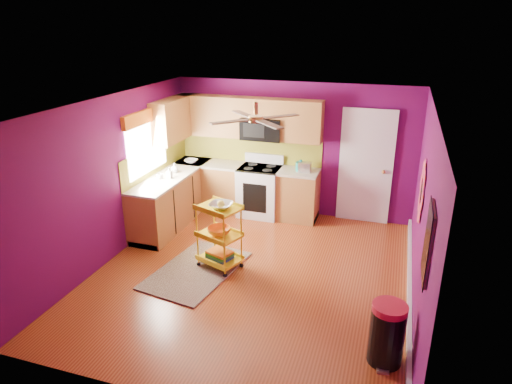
% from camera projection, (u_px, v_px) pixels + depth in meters
% --- Properties ---
extents(ground, '(5.00, 5.00, 0.00)m').
position_uv_depth(ground, '(252.00, 274.00, 6.75)').
color(ground, maroon).
rests_on(ground, ground).
extents(room_envelope, '(4.54, 5.04, 2.52)m').
position_uv_depth(room_envelope, '(253.00, 169.00, 6.16)').
color(room_envelope, '#580A4A').
rests_on(room_envelope, ground).
extents(lower_cabinets, '(2.81, 2.31, 0.94)m').
position_uv_depth(lower_cabinets, '(214.00, 195.00, 8.59)').
color(lower_cabinets, brown).
rests_on(lower_cabinets, ground).
extents(electric_range, '(0.76, 0.66, 1.13)m').
position_uv_depth(electric_range, '(260.00, 190.00, 8.67)').
color(electric_range, white).
rests_on(electric_range, ground).
extents(upper_cabinetry, '(2.80, 2.30, 1.26)m').
position_uv_depth(upper_cabinetry, '(224.00, 120.00, 8.40)').
color(upper_cabinetry, brown).
rests_on(upper_cabinetry, ground).
extents(left_window, '(0.08, 1.35, 1.08)m').
position_uv_depth(left_window, '(146.00, 133.00, 7.70)').
color(left_window, white).
rests_on(left_window, ground).
extents(panel_door, '(0.95, 0.11, 2.15)m').
position_uv_depth(panel_door, '(366.00, 168.00, 8.20)').
color(panel_door, white).
rests_on(panel_door, ground).
extents(right_wall_art, '(0.04, 2.74, 1.04)m').
position_uv_depth(right_wall_art, '(424.00, 211.00, 5.30)').
color(right_wall_art, black).
rests_on(right_wall_art, ground).
extents(ceiling_fan, '(1.01, 1.01, 0.26)m').
position_uv_depth(ceiling_fan, '(256.00, 118.00, 6.11)').
color(ceiling_fan, '#BF8C3F').
rests_on(ceiling_fan, ground).
extents(shag_rug, '(1.27, 1.80, 0.02)m').
position_uv_depth(shag_rug, '(196.00, 270.00, 6.83)').
color(shag_rug, black).
rests_on(shag_rug, ground).
extents(rolling_cart, '(0.72, 0.63, 1.10)m').
position_uv_depth(rolling_cart, '(220.00, 233.00, 6.75)').
color(rolling_cart, yellow).
rests_on(rolling_cart, ground).
extents(trash_can, '(0.41, 0.43, 0.72)m').
position_uv_depth(trash_can, '(387.00, 334.00, 4.91)').
color(trash_can, black).
rests_on(trash_can, ground).
extents(teal_kettle, '(0.18, 0.18, 0.21)m').
position_uv_depth(teal_kettle, '(301.00, 166.00, 8.30)').
color(teal_kettle, '#128D85').
rests_on(teal_kettle, lower_cabinets).
extents(toaster, '(0.22, 0.15, 0.18)m').
position_uv_depth(toaster, '(305.00, 167.00, 8.23)').
color(toaster, beige).
rests_on(toaster, lower_cabinets).
extents(soap_bottle_a, '(0.09, 0.09, 0.19)m').
position_uv_depth(soap_bottle_a, '(169.00, 173.00, 7.91)').
color(soap_bottle_a, '#EA3F72').
rests_on(soap_bottle_a, lower_cabinets).
extents(soap_bottle_b, '(0.14, 0.14, 0.17)m').
position_uv_depth(soap_bottle_b, '(175.00, 168.00, 8.20)').
color(soap_bottle_b, white).
rests_on(soap_bottle_b, lower_cabinets).
extents(counter_dish, '(0.24, 0.24, 0.06)m').
position_uv_depth(counter_dish, '(191.00, 161.00, 8.79)').
color(counter_dish, white).
rests_on(counter_dish, lower_cabinets).
extents(counter_cup, '(0.11, 0.11, 0.09)m').
position_uv_depth(counter_cup, '(160.00, 176.00, 7.90)').
color(counter_cup, white).
rests_on(counter_cup, lower_cabinets).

